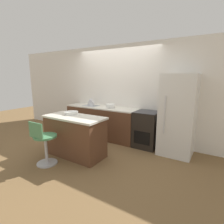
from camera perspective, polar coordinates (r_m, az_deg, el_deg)
ground_plane at (r=4.81m, az=-2.37°, el=-9.75°), size 14.00×14.00×0.00m
wall_back at (r=5.04m, az=1.62°, el=6.45°), size 8.00×0.06×2.60m
back_counter at (r=5.10m, az=-3.44°, el=-3.26°), size 2.16×0.59×0.90m
kitchen_island at (r=4.00m, az=-11.99°, el=-7.62°), size 1.39×0.64×0.89m
oven_range at (r=4.47m, az=11.17°, el=-5.56°), size 0.57×0.60×0.90m
refrigerator at (r=4.13m, az=20.66°, el=-0.97°), size 0.72×0.69×1.81m
stool_chair at (r=3.75m, az=-21.24°, el=-9.59°), size 0.45×0.45×0.91m
kettle at (r=5.27m, az=-6.90°, el=3.05°), size 0.19×0.19×0.20m
mixing_bowl at (r=4.87m, az=-0.46°, el=2.08°), size 0.25×0.25×0.09m
fruit_bowl at (r=4.09m, az=-13.12°, el=-0.29°), size 0.30×0.30×0.07m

